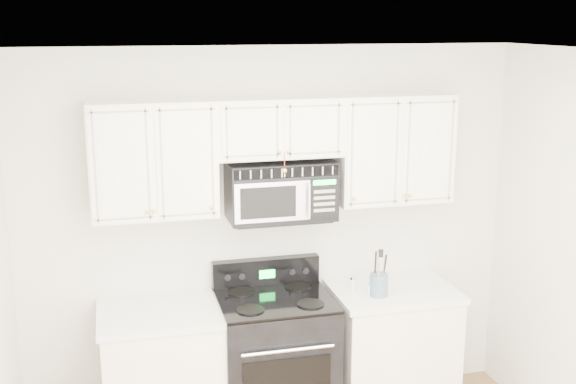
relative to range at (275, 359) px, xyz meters
name	(u,v)px	position (x,y,z in m)	size (l,w,h in m)	color
room	(355,334)	(0.06, -1.43, 0.82)	(3.51, 3.51, 2.61)	#7F5E47
base_cabinet_left	(167,379)	(-0.74, 0.01, -0.06)	(0.86, 0.65, 0.92)	white
base_cabinet_right	(391,352)	(0.86, 0.01, -0.06)	(0.86, 0.65, 0.92)	white
range	(275,359)	(0.00, 0.00, 0.00)	(0.77, 0.70, 1.12)	black
upper_cabinets	(278,148)	(0.06, 0.16, 1.45)	(2.44, 0.37, 0.75)	white
microwave	(281,190)	(0.08, 0.14, 1.16)	(0.72, 0.41, 0.40)	black
utensil_crock	(379,284)	(0.71, -0.09, 0.52)	(0.12, 0.12, 0.33)	slate
shaker_salt	(353,284)	(0.57, 0.04, 0.49)	(0.04, 0.04, 0.10)	silver
shaker_pepper	(370,289)	(0.65, -0.07, 0.48)	(0.04, 0.04, 0.09)	silver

